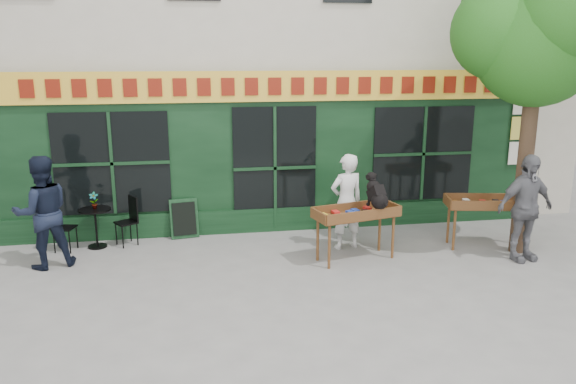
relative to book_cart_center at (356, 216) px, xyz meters
name	(u,v)px	position (x,y,z in m)	size (l,w,h in m)	color
ground	(295,272)	(-1.18, -0.41, -0.82)	(80.00, 80.00, 0.00)	slate
street_tree	(539,25)	(3.16, -0.05, 3.29)	(3.05, 2.90, 5.60)	#382619
book_cart_center	(356,216)	(0.00, 0.00, 0.00)	(1.61, 0.96, 0.99)	brown
dog	(377,190)	(0.35, -0.05, 0.47)	(0.34, 0.60, 0.60)	black
woman	(346,202)	(0.00, 0.65, 0.09)	(0.67, 0.44, 1.83)	white
book_cart_right	(487,206)	(2.65, 0.23, 0.00)	(1.59, 0.90, 0.99)	brown
man_right	(525,208)	(2.95, -0.52, 0.14)	(1.13, 0.47, 1.93)	slate
bistro_table	(95,220)	(-4.70, 1.48, -0.28)	(0.60, 0.60, 0.76)	black
bistro_chair_left	(59,222)	(-5.34, 1.40, -0.26)	(0.44, 0.44, 0.95)	black
bistro_chair_right	(130,216)	(-4.07, 1.57, -0.26)	(0.50, 0.50, 0.95)	black
potted_plant	(94,201)	(-4.70, 1.48, 0.11)	(0.17, 0.12, 0.33)	gray
man_left	(42,212)	(-5.40, 0.58, 0.16)	(0.96, 0.74, 1.97)	black
chalkboard	(184,219)	(-3.04, 1.78, -0.42)	(0.58, 0.27, 0.79)	black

